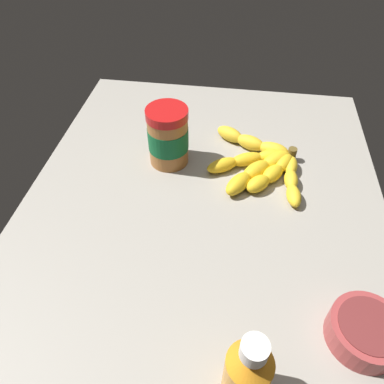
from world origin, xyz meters
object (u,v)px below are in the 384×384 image
(banana_bunch, at_px, (261,164))
(small_bowl, at_px, (365,331))
(peanut_butter_jar, at_px, (168,137))
(honey_bottle, at_px, (247,373))

(banana_bunch, xyz_separation_m, small_bowl, (-0.37, -0.16, 0.01))
(peanut_butter_jar, relative_size, small_bowl, 1.23)
(peanut_butter_jar, xyz_separation_m, honey_bottle, (-0.47, -0.19, 0.00))
(banana_bunch, height_order, peanut_butter_jar, peanut_butter_jar)
(honey_bottle, bearing_deg, peanut_butter_jar, 22.22)
(banana_bunch, xyz_separation_m, peanut_butter_jar, (0.00, 0.21, 0.05))
(banana_bunch, bearing_deg, peanut_butter_jar, 89.74)
(honey_bottle, relative_size, small_bowl, 1.39)
(honey_bottle, bearing_deg, small_bowl, -60.58)
(honey_bottle, distance_m, small_bowl, 0.21)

